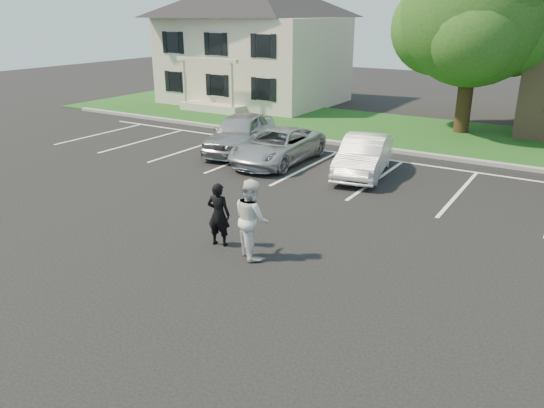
# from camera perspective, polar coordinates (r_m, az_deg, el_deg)

# --- Properties ---
(ground_plane) EXTENTS (90.00, 90.00, 0.00)m
(ground_plane) POSITION_cam_1_polar(r_m,az_deg,el_deg) (12.22, -2.48, -6.88)
(ground_plane) COLOR black
(ground_plane) RESTS_ON ground
(curb) EXTENTS (40.00, 0.30, 0.15)m
(curb) POSITION_cam_1_polar(r_m,az_deg,el_deg) (22.55, 14.91, 5.32)
(curb) COLOR gray
(curb) RESTS_ON ground
(grass_strip) EXTENTS (44.00, 8.00, 0.08)m
(grass_strip) POSITION_cam_1_polar(r_m,az_deg,el_deg) (26.32, 17.55, 7.02)
(grass_strip) COLOR #1E4E1B
(grass_strip) RESTS_ON ground
(stall_lines) EXTENTS (34.00, 5.36, 0.01)m
(stall_lines) POSITION_cam_1_polar(r_m,az_deg,el_deg) (19.37, 16.10, 2.63)
(stall_lines) COLOR white
(stall_lines) RESTS_ON ground
(house) EXTENTS (10.30, 9.22, 7.60)m
(house) POSITION_cam_1_polar(r_m,az_deg,el_deg) (34.78, -1.90, 17.16)
(house) COLOR beige
(house) RESTS_ON ground
(tree) EXTENTS (7.80, 7.20, 8.80)m
(tree) POSITION_cam_1_polar(r_m,az_deg,el_deg) (26.90, 21.21, 18.34)
(tree) COLOR black
(tree) RESTS_ON ground
(man_black_suit) EXTENTS (0.66, 0.50, 1.62)m
(man_black_suit) POSITION_cam_1_polar(r_m,az_deg,el_deg) (13.14, -5.76, -1.12)
(man_black_suit) COLOR black
(man_black_suit) RESTS_ON ground
(man_white_shirt) EXTENTS (1.18, 1.13, 1.91)m
(man_white_shirt) POSITION_cam_1_polar(r_m,az_deg,el_deg) (12.44, -2.21, -1.56)
(man_white_shirt) COLOR white
(man_white_shirt) RESTS_ON ground
(car_silver_west) EXTENTS (2.92, 4.98, 1.59)m
(car_silver_west) POSITION_cam_1_polar(r_m,az_deg,el_deg) (22.20, -3.43, 7.64)
(car_silver_west) COLOR #A8A8AC
(car_silver_west) RESTS_ON ground
(car_silver_minivan) EXTENTS (2.19, 4.68, 1.30)m
(car_silver_minivan) POSITION_cam_1_polar(r_m,az_deg,el_deg) (20.54, 0.62, 6.25)
(car_silver_minivan) COLOR #AEB1B7
(car_silver_minivan) RESTS_ON ground
(car_white_sedan) EXTENTS (2.26, 4.40, 1.38)m
(car_white_sedan) POSITION_cam_1_polar(r_m,az_deg,el_deg) (19.24, 9.83, 5.13)
(car_white_sedan) COLOR silver
(car_white_sedan) RESTS_ON ground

